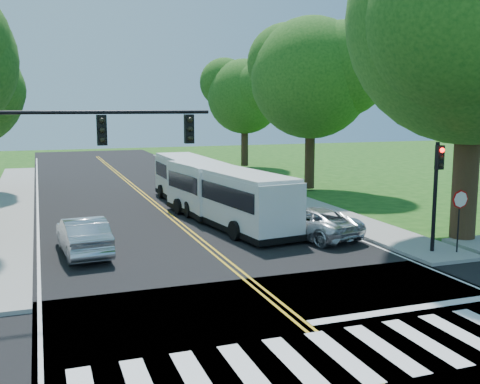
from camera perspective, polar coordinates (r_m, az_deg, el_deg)
name	(u,v)px	position (r m, az deg, el deg)	size (l,w,h in m)	color
ground	(331,348)	(14.62, 9.26, -15.37)	(140.00, 140.00, 0.00)	#164711
road	(170,216)	(30.91, -7.14, -2.43)	(14.00, 96.00, 0.01)	black
cross_road	(331,348)	(14.61, 9.26, -15.35)	(60.00, 12.00, 0.01)	black
center_line	(155,204)	(34.76, -8.60, -1.21)	(0.36, 70.00, 0.01)	gold
edge_line_w	(38,211)	(34.13, -19.87, -1.81)	(0.12, 70.00, 0.01)	silver
edge_line_e	(258,198)	(36.67, 1.88, -0.60)	(0.12, 70.00, 0.01)	silver
crosswalk	(342,356)	(14.22, 10.28, -16.04)	(12.60, 3.00, 0.01)	silver
stop_bar	(410,309)	(17.65, 16.85, -11.27)	(6.60, 0.40, 0.01)	silver
sidewalk_nw	(11,203)	(37.12, -22.20, -1.04)	(2.60, 40.00, 0.15)	gray
sidewalk_ne	(262,189)	(39.96, 2.28, 0.26)	(2.60, 40.00, 0.15)	gray
tree_ne_big	(475,18)	(26.61, 22.77, 16.01)	(10.80, 10.80, 14.91)	#372016
tree_east_mid	(311,78)	(40.00, 7.24, 11.38)	(8.40, 8.40, 11.93)	#372016
tree_east_far	(245,97)	(55.04, 0.48, 9.66)	(7.20, 7.20, 10.34)	#372016
signal_nw	(64,157)	(18.12, -17.43, 3.38)	(7.15, 0.46, 5.66)	black
signal_ne	(437,182)	(23.53, 19.35, 0.96)	(0.30, 0.46, 4.40)	black
stop_sign	(460,206)	(23.83, 21.43, -1.33)	(0.76, 0.08, 2.53)	black
bus_lead	(226,195)	(28.32, -1.43, -0.30)	(3.85, 11.18, 2.83)	silver
bus_follow	(193,181)	(33.56, -4.78, 1.08)	(2.71, 10.97, 2.83)	silver
hatchback	(83,236)	(23.48, -15.64, -4.30)	(1.63, 4.68, 1.54)	#B8BAC0
suv	(311,222)	(25.80, 7.23, -3.06)	(2.31, 5.01, 1.39)	silver
dark_sedan	(248,193)	(34.17, 0.78, -0.15)	(1.88, 4.62, 1.34)	black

